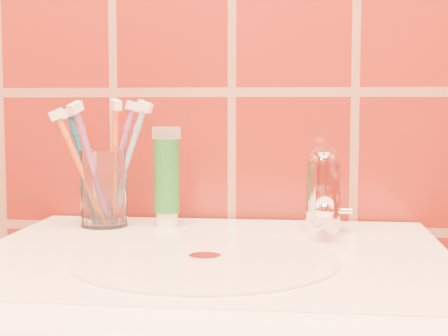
# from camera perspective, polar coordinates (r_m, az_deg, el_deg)

# --- Properties ---
(glass_tumbler) EXTENTS (0.08, 0.08, 0.11)m
(glass_tumbler) POSITION_cam_1_polar(r_m,az_deg,el_deg) (0.99, -9.94, -1.66)
(glass_tumbler) COLOR white
(glass_tumbler) RESTS_ON pedestal_sink
(toothpaste_tube) EXTENTS (0.04, 0.04, 0.14)m
(toothpaste_tube) POSITION_cam_1_polar(r_m,az_deg,el_deg) (0.97, -4.78, -1.01)
(toothpaste_tube) COLOR white
(toothpaste_tube) RESTS_ON pedestal_sink
(faucet) EXTENTS (0.05, 0.11, 0.12)m
(faucet) POSITION_cam_1_polar(r_m,az_deg,el_deg) (0.93, 8.25, -1.51)
(faucet) COLOR white
(faucet) RESTS_ON pedestal_sink
(toothbrush_0) EXTENTS (0.12, 0.10, 0.18)m
(toothbrush_0) POSITION_cam_1_polar(r_m,az_deg,el_deg) (1.00, -11.50, 0.04)
(toothbrush_0) COLOR navy
(toothbrush_0) RESTS_ON glass_tumbler
(toothbrush_1) EXTENTS (0.08, 0.10, 0.19)m
(toothbrush_1) POSITION_cam_1_polar(r_m,az_deg,el_deg) (0.97, -9.18, 0.30)
(toothbrush_1) COLOR #D05824
(toothbrush_1) RESTS_ON glass_tumbler
(toothbrush_2) EXTENTS (0.11, 0.15, 0.20)m
(toothbrush_2) POSITION_cam_1_polar(r_m,az_deg,el_deg) (0.96, -10.84, 0.07)
(toothbrush_2) COLOR #85438F
(toothbrush_2) RESTS_ON glass_tumbler
(toothbrush_3) EXTENTS (0.14, 0.12, 0.18)m
(toothbrush_3) POSITION_cam_1_polar(r_m,az_deg,el_deg) (0.97, -11.75, -0.14)
(toothbrush_3) COLOR #CC6524
(toothbrush_3) RESTS_ON glass_tumbler
(toothbrush_4) EXTENTS (0.12, 0.11, 0.19)m
(toothbrush_4) POSITION_cam_1_polar(r_m,az_deg,el_deg) (0.98, -8.16, 0.26)
(toothbrush_4) COLOR #7AB5D9
(toothbrush_4) RESTS_ON glass_tumbler
(toothbrush_5) EXTENTS (0.11, 0.10, 0.19)m
(toothbrush_5) POSITION_cam_1_polar(r_m,az_deg,el_deg) (1.00, -8.79, 0.37)
(toothbrush_5) COLOR #8E499E
(toothbrush_5) RESTS_ON glass_tumbler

